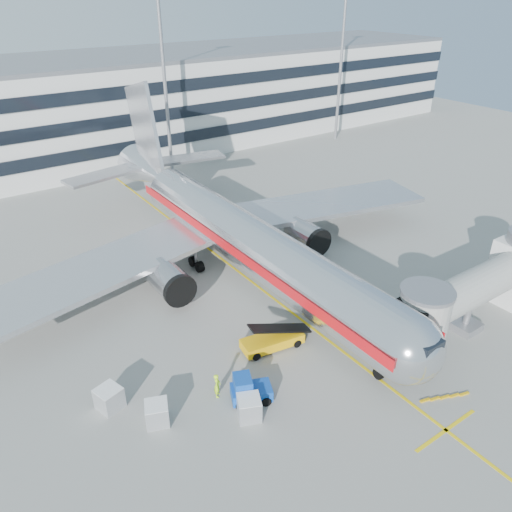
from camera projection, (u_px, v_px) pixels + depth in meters
ground at (308, 325)px, 42.87m from camera, size 180.00×180.00×0.00m
lead_in_line at (244, 276)px, 50.06m from camera, size 0.25×70.00×0.01m
stop_bar at (446, 430)px, 32.80m from camera, size 6.00×0.25×0.01m
main_jet at (234, 232)px, 49.26m from camera, size 50.95×48.70×16.06m
jet_bridge at (486, 284)px, 41.36m from camera, size 17.80×4.50×7.00m
terminal at (80, 109)px, 80.78m from camera, size 150.00×24.25×15.60m
light_mast_centre at (164, 72)px, 69.92m from camera, size 2.40×1.20×25.45m
light_mast_east at (342, 54)px, 86.96m from camera, size 2.40×1.20×25.45m
belt_loader at (272, 340)px, 39.94m from camera, size 5.41×2.61×2.53m
baggage_tug at (249, 390)px, 34.77m from camera, size 3.23×2.66×2.12m
cargo_container_left at (109, 398)px, 34.19m from camera, size 1.94×1.94×1.66m
cargo_container_right at (157, 413)px, 33.04m from camera, size 1.95×1.95×1.60m
cargo_container_front at (249, 408)px, 33.45m from camera, size 2.02×2.02×1.62m
ramp_worker at (217, 385)px, 35.11m from camera, size 0.78×0.84×1.92m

